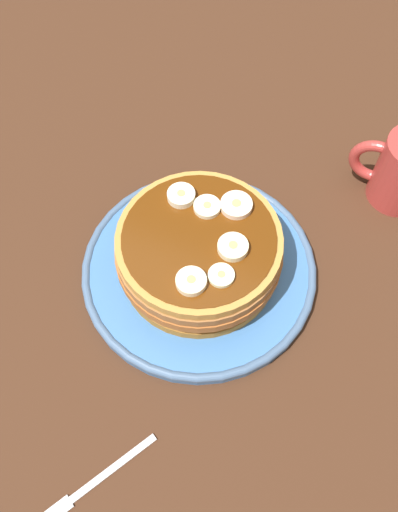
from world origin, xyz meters
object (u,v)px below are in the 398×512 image
(banana_slice_0, at_px, (181,196))
(banana_slice_4, at_px, (232,250))
(pancake_stack, at_px, (199,252))
(banana_slice_2, at_px, (191,282))
(banana_slice_3, at_px, (221,276))
(plate, at_px, (199,269))
(banana_slice_1, at_px, (207,207))
(fork, at_px, (90,485))
(banana_slice_5, at_px, (236,205))

(banana_slice_0, bearing_deg, banana_slice_4, 150.87)
(pancake_stack, relative_size, banana_slice_2, 6.02)
(banana_slice_3, xyz_separation_m, banana_slice_4, (0.00, -0.03, 0.00))
(plate, xyz_separation_m, banana_slice_2, (-0.01, 0.05, 0.07))
(banana_slice_2, bearing_deg, banana_slice_1, -77.00)
(pancake_stack, xyz_separation_m, fork, (0.00, 0.25, -0.04))
(pancake_stack, height_order, banana_slice_1, banana_slice_1)
(banana_slice_0, distance_m, banana_slice_3, 0.10)
(banana_slice_0, relative_size, banana_slice_4, 0.96)
(fork, bearing_deg, banana_slice_2, -95.08)
(banana_slice_1, bearing_deg, fork, 90.57)
(pancake_stack, bearing_deg, fork, 89.27)
(banana_slice_1, bearing_deg, banana_slice_2, 103.00)
(banana_slice_0, distance_m, banana_slice_2, 0.10)
(pancake_stack, distance_m, fork, 0.25)
(banana_slice_3, xyz_separation_m, banana_slice_5, (0.02, -0.08, 0.00))
(banana_slice_1, distance_m, banana_slice_3, 0.08)
(plate, distance_m, banana_slice_5, 0.09)
(banana_slice_0, height_order, banana_slice_4, same)
(banana_slice_5, bearing_deg, pancake_stack, 66.36)
(banana_slice_0, bearing_deg, banana_slice_2, 119.65)
(banana_slice_5, xyz_separation_m, fork, (0.02, 0.30, -0.08))
(banana_slice_0, bearing_deg, plate, 134.40)
(plate, height_order, banana_slice_2, banana_slice_2)
(banana_slice_2, bearing_deg, banana_slice_0, -60.35)
(banana_slice_0, relative_size, banana_slice_1, 1.04)
(banana_slice_1, bearing_deg, banana_slice_3, 122.51)
(banana_slice_4, bearing_deg, fork, 80.62)
(fork, bearing_deg, banana_slice_1, -89.43)
(banana_slice_2, height_order, banana_slice_5, same)
(fork, bearing_deg, pancake_stack, -90.73)
(pancake_stack, xyz_separation_m, banana_slice_2, (-0.01, 0.05, 0.03))
(banana_slice_3, xyz_separation_m, fork, (0.04, 0.22, -0.08))
(plate, relative_size, banana_slice_4, 8.43)
(pancake_stack, bearing_deg, banana_slice_5, -113.64)
(banana_slice_0, height_order, banana_slice_1, banana_slice_0)
(banana_slice_0, height_order, banana_slice_5, banana_slice_0)
(banana_slice_3, height_order, fork, banana_slice_3)
(plate, height_order, banana_slice_3, banana_slice_3)
(banana_slice_3, bearing_deg, pancake_stack, -41.43)
(pancake_stack, height_order, banana_slice_4, banana_slice_4)
(banana_slice_2, relative_size, banana_slice_5, 0.90)
(plate, xyz_separation_m, banana_slice_0, (0.04, -0.04, 0.07))
(banana_slice_0, height_order, fork, banana_slice_0)
(plate, distance_m, banana_slice_0, 0.09)
(plate, distance_m, banana_slice_4, 0.08)
(plate, relative_size, banana_slice_3, 10.04)
(banana_slice_4, relative_size, banana_slice_5, 0.92)
(banana_slice_2, bearing_deg, fork, 84.92)
(banana_slice_1, xyz_separation_m, banana_slice_2, (-0.02, 0.09, 0.00))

